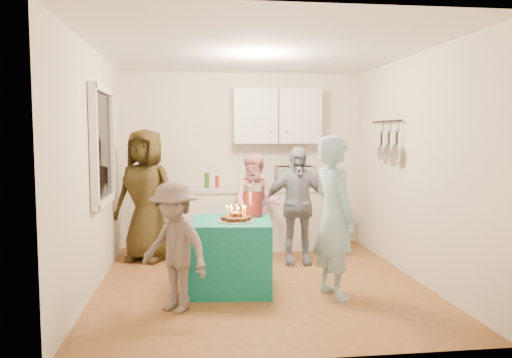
{
  "coord_description": "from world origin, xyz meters",
  "views": [
    {
      "loc": [
        -0.73,
        -5.52,
        1.67
      ],
      "look_at": [
        0.0,
        0.35,
        1.15
      ],
      "focal_mm": 35.0,
      "sensor_mm": 36.0,
      "label": 1
    }
  ],
  "objects": [
    {
      "name": "right_wall",
      "position": [
        1.8,
        0.0,
        1.3
      ],
      "size": [
        4.0,
        4.0,
        0.0
      ],
      "primitive_type": "plane",
      "color": "silver",
      "rests_on": "floor"
    },
    {
      "name": "ceiling",
      "position": [
        0.0,
        0.0,
        2.6
      ],
      "size": [
        4.0,
        4.0,
        0.0
      ],
      "primitive_type": "plane",
      "color": "white",
      "rests_on": "floor"
    },
    {
      "name": "punch_jar",
      "position": [
        -0.08,
        0.01,
        0.93
      ],
      "size": [
        0.22,
        0.22,
        0.34
      ],
      "primitive_type": "cylinder",
      "color": "red",
      "rests_on": "party_table"
    },
    {
      "name": "left_wall",
      "position": [
        -1.8,
        0.0,
        1.3
      ],
      "size": [
        4.0,
        4.0,
        0.0
      ],
      "primitive_type": "plane",
      "color": "silver",
      "rests_on": "floor"
    },
    {
      "name": "microwave",
      "position": [
        0.75,
        1.7,
        1.06
      ],
      "size": [
        0.56,
        0.4,
        0.3
      ],
      "primitive_type": "imported",
      "rotation": [
        0.0,
        0.0,
        0.04
      ],
      "color": "white",
      "rests_on": "countertop"
    },
    {
      "name": "floor",
      "position": [
        0.0,
        0.0,
        0.0
      ],
      "size": [
        4.0,
        4.0,
        0.0
      ],
      "primitive_type": "plane",
      "color": "brown",
      "rests_on": "ground"
    },
    {
      "name": "woman_back_right",
      "position": [
        0.59,
        0.78,
        0.76
      ],
      "size": [
        0.92,
        0.43,
        1.53
      ],
      "primitive_type": "imported",
      "rotation": [
        0.0,
        0.0,
        -0.06
      ],
      "color": "#101B35",
      "rests_on": "floor"
    },
    {
      "name": "child_near_left",
      "position": [
        -0.92,
        -0.83,
        0.62
      ],
      "size": [
        0.9,
        0.88,
        1.24
      ],
      "primitive_type": "imported",
      "rotation": [
        0.0,
        0.0,
        -0.75
      ],
      "color": "#5A4C48",
      "rests_on": "floor"
    },
    {
      "name": "window_night",
      "position": [
        -1.77,
        0.3,
        1.55
      ],
      "size": [
        0.04,
        1.0,
        1.2
      ],
      "primitive_type": "cube",
      "color": "black",
      "rests_on": "left_wall"
    },
    {
      "name": "counter",
      "position": [
        0.2,
        1.7,
        0.43
      ],
      "size": [
        2.2,
        0.58,
        0.86
      ],
      "primitive_type": "cube",
      "color": "white",
      "rests_on": "floor"
    },
    {
      "name": "party_table",
      "position": [
        -0.34,
        -0.23,
        0.38
      ],
      "size": [
        0.94,
        0.94,
        0.76
      ],
      "primitive_type": "cube",
      "rotation": [
        0.0,
        0.0,
        -0.11
      ],
      "color": "#11766B",
      "rests_on": "floor"
    },
    {
      "name": "back_wall",
      "position": [
        0.0,
        2.0,
        1.3
      ],
      "size": [
        3.6,
        3.6,
        0.0
      ],
      "primitive_type": "plane",
      "color": "silver",
      "rests_on": "floor"
    },
    {
      "name": "upper_cabinet",
      "position": [
        0.5,
        1.85,
        1.95
      ],
      "size": [
        1.3,
        0.3,
        0.8
      ],
      "primitive_type": "cube",
      "color": "white",
      "rests_on": "back_wall"
    },
    {
      "name": "woman_back_left",
      "position": [
        -1.37,
        1.18,
        0.88
      ],
      "size": [
        1.01,
        0.86,
        1.75
      ],
      "primitive_type": "imported",
      "rotation": [
        0.0,
        0.0,
        -0.42
      ],
      "color": "brown",
      "rests_on": "floor"
    },
    {
      "name": "man_birthday",
      "position": [
        0.69,
        -0.59,
        0.83
      ],
      "size": [
        0.55,
        0.7,
        1.67
      ],
      "primitive_type": "imported",
      "rotation": [
        0.0,
        0.0,
        1.85
      ],
      "color": "#9ECBE6",
      "rests_on": "floor"
    },
    {
      "name": "pot_rack",
      "position": [
        1.72,
        0.7,
        1.6
      ],
      "size": [
        0.12,
        1.0,
        0.6
      ],
      "primitive_type": "cube",
      "color": "black",
      "rests_on": "right_wall"
    },
    {
      "name": "woman_back_center",
      "position": [
        0.11,
        1.19,
        0.71
      ],
      "size": [
        0.79,
        0.68,
        1.42
      ],
      "primitive_type": "imported",
      "rotation": [
        0.0,
        0.0,
        -0.22
      ],
      "color": "pink",
      "rests_on": "floor"
    },
    {
      "name": "donut_cake",
      "position": [
        -0.3,
        -0.33,
        0.85
      ],
      "size": [
        0.38,
        0.38,
        0.18
      ],
      "primitive_type": null,
      "color": "#381C0C",
      "rests_on": "party_table"
    },
    {
      "name": "countertop",
      "position": [
        0.2,
        1.7,
        0.89
      ],
      "size": [
        2.24,
        0.62,
        0.05
      ],
      "primitive_type": "cube",
      "color": "beige",
      "rests_on": "counter"
    }
  ]
}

